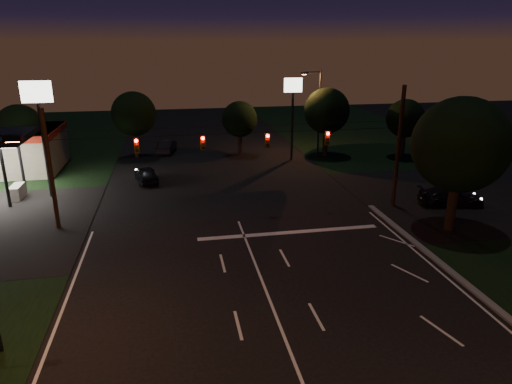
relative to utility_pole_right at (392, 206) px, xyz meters
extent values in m
plane|color=black|center=(-12.00, -15.00, 0.00)|extent=(140.00, 140.00, 0.00)
cube|color=black|center=(8.00, 1.00, 0.00)|extent=(20.00, 16.00, 0.02)
cube|color=silver|center=(-9.00, -3.50, 0.01)|extent=(12.00, 0.50, 0.01)
cylinder|color=black|center=(0.00, 0.00, 0.00)|extent=(0.30, 0.30, 9.00)
cylinder|color=black|center=(-24.00, 0.00, 0.00)|extent=(0.28, 0.28, 8.00)
cylinder|color=black|center=(-12.00, 0.00, 6.00)|extent=(24.00, 0.03, 0.03)
cylinder|color=black|center=(-12.00, 0.00, 6.50)|extent=(24.00, 0.02, 0.02)
cube|color=#3F3307|center=(-18.50, 0.00, 5.45)|extent=(0.32, 0.26, 1.00)
sphere|color=#FF0705|center=(-18.50, -0.16, 5.78)|extent=(0.22, 0.22, 0.22)
sphere|color=black|center=(-18.50, -0.16, 5.45)|extent=(0.20, 0.20, 0.20)
sphere|color=black|center=(-18.50, -0.16, 5.12)|extent=(0.20, 0.20, 0.20)
cube|color=#3F3307|center=(-14.20, 0.00, 5.45)|extent=(0.32, 0.26, 1.00)
sphere|color=#FF0705|center=(-14.20, -0.16, 5.78)|extent=(0.22, 0.22, 0.22)
sphere|color=black|center=(-14.20, -0.16, 5.45)|extent=(0.20, 0.20, 0.20)
sphere|color=black|center=(-14.20, -0.16, 5.12)|extent=(0.20, 0.20, 0.20)
cube|color=#3F3307|center=(-9.80, 0.00, 5.45)|extent=(0.32, 0.26, 1.00)
sphere|color=#FF0705|center=(-9.80, -0.16, 5.78)|extent=(0.22, 0.22, 0.22)
sphere|color=black|center=(-9.80, -0.16, 5.45)|extent=(0.20, 0.20, 0.20)
sphere|color=black|center=(-9.80, -0.16, 5.12)|extent=(0.20, 0.20, 0.20)
cube|color=#3F3307|center=(-5.50, 0.00, 5.45)|extent=(0.32, 0.26, 1.00)
sphere|color=#FF0705|center=(-5.50, -0.16, 5.78)|extent=(0.22, 0.22, 0.22)
sphere|color=black|center=(-5.50, -0.16, 5.45)|extent=(0.20, 0.20, 0.20)
sphere|color=black|center=(-5.50, -0.16, 5.12)|extent=(0.20, 0.20, 0.20)
cube|color=gray|center=(-28.50, 7.00, 0.55)|extent=(0.80, 2.00, 1.10)
cylinder|color=black|center=(-28.50, 5.00, 2.40)|extent=(0.24, 0.24, 4.80)
cylinder|color=black|center=(-28.50, 9.00, 2.40)|extent=(0.24, 0.24, 4.80)
cylinder|color=black|center=(-26.00, 7.00, 3.75)|extent=(0.24, 0.24, 7.50)
cube|color=white|center=(-26.00, 7.00, 8.30)|extent=(2.20, 0.30, 1.60)
cylinder|color=black|center=(-4.00, 15.00, 3.50)|extent=(0.24, 0.24, 7.00)
cube|color=white|center=(-4.00, 15.00, 7.70)|extent=(1.80, 0.30, 1.40)
cube|color=black|center=(-21.70, -13.00, 8.70)|extent=(0.60, 0.35, 0.22)
cube|color=orange|center=(-21.70, -13.00, 8.58)|extent=(0.45, 0.25, 0.04)
cylinder|color=black|center=(-0.50, 17.00, 4.50)|extent=(0.20, 0.20, 9.00)
cylinder|color=black|center=(-1.40, 17.00, 8.80)|extent=(1.80, 0.12, 0.12)
cube|color=black|center=(-2.30, 17.00, 8.70)|extent=(0.60, 0.35, 0.22)
cube|color=orange|center=(-2.30, 17.00, 8.58)|extent=(0.45, 0.25, 0.04)
cylinder|color=black|center=(1.50, -5.00, 2.00)|extent=(0.60, 0.60, 4.00)
sphere|color=black|center=(1.50, -5.00, 5.76)|extent=(6.00, 6.00, 6.00)
sphere|color=black|center=(2.10, -4.55, 5.58)|extent=(4.50, 4.50, 4.50)
sphere|color=black|center=(0.90, -4.70, 5.62)|extent=(4.20, 4.20, 4.20)
cylinder|color=black|center=(-30.00, 15.00, 1.50)|extent=(0.49, 0.49, 3.00)
sphere|color=black|center=(-30.00, 15.00, 4.32)|extent=(4.20, 4.20, 4.20)
sphere|color=black|center=(-29.58, 15.32, 4.19)|extent=(3.15, 3.15, 3.15)
sphere|color=black|center=(-30.42, 15.21, 4.23)|extent=(2.94, 2.94, 2.94)
cylinder|color=black|center=(-20.00, 19.00, 1.62)|extent=(0.52, 0.52, 3.25)
sphere|color=black|center=(-20.00, 19.00, 4.68)|extent=(4.60, 4.60, 4.60)
sphere|color=black|center=(-19.54, 19.34, 4.54)|extent=(3.45, 3.45, 3.45)
sphere|color=black|center=(-20.46, 19.23, 4.58)|extent=(3.22, 3.22, 3.22)
cylinder|color=black|center=(-9.00, 18.00, 1.38)|extent=(0.47, 0.47, 2.75)
sphere|color=black|center=(-9.00, 18.00, 3.96)|extent=(3.80, 3.80, 3.80)
sphere|color=black|center=(-8.62, 18.28, 3.85)|extent=(2.85, 2.85, 2.85)
sphere|color=black|center=(-9.38, 18.19, 3.87)|extent=(2.66, 2.66, 2.66)
cylinder|color=black|center=(0.00, 16.00, 1.70)|extent=(0.53, 0.53, 3.40)
sphere|color=black|center=(0.00, 16.00, 4.90)|extent=(4.80, 4.80, 4.80)
sphere|color=black|center=(0.48, 16.36, 4.75)|extent=(3.60, 3.60, 3.60)
sphere|color=black|center=(-0.48, 16.24, 4.79)|extent=(3.36, 3.36, 3.36)
cylinder|color=black|center=(8.00, 14.00, 1.45)|extent=(0.48, 0.48, 2.90)
sphere|color=black|center=(8.00, 14.00, 4.18)|extent=(4.00, 4.00, 4.00)
sphere|color=black|center=(8.40, 14.30, 4.06)|extent=(3.00, 3.00, 3.00)
sphere|color=black|center=(7.60, 14.20, 4.09)|extent=(2.80, 2.80, 2.80)
imported|color=black|center=(-18.63, 9.65, 0.71)|extent=(2.49, 4.43, 1.42)
imported|color=black|center=(-16.85, 20.79, 0.73)|extent=(2.32, 4.62, 1.45)
imported|color=black|center=(4.36, -0.70, 0.70)|extent=(5.11, 2.84, 1.40)
camera|label=1|loc=(-16.18, -30.09, 11.96)|focal=32.00mm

